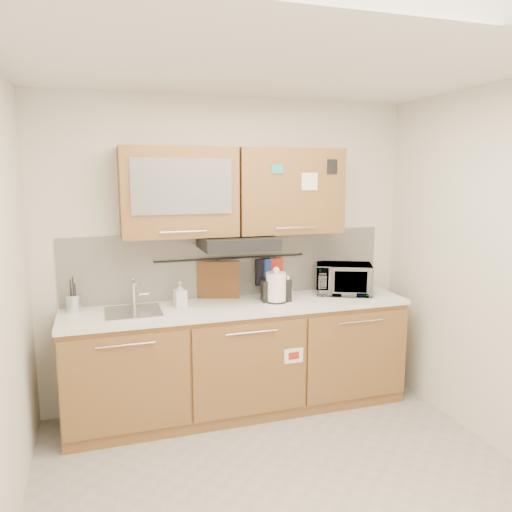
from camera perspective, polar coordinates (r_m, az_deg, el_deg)
floor at (r=3.45m, az=4.25°, el=-25.50°), size 3.20×3.20×0.00m
ceiling at (r=2.90m, az=4.93°, el=21.81°), size 3.20×3.20×0.00m
wall_back at (r=4.31m, az=-2.99°, el=0.39°), size 3.20×0.00×3.20m
base_cabinet at (r=4.26m, az=-1.81°, el=-12.20°), size 2.80×0.64×0.88m
countertop at (r=4.10m, az=-1.84°, el=-5.78°), size 2.82×0.62×0.04m
backsplash at (r=4.32m, az=-2.94°, el=-0.94°), size 2.80×0.02×0.56m
upper_cabinets at (r=4.09m, az=-2.49°, el=7.38°), size 1.82×0.37×0.70m
range_hood at (r=4.06m, az=-2.11°, el=1.54°), size 0.60×0.46×0.10m
sink at (r=3.98m, az=-13.83°, el=-6.19°), size 0.42×0.40×0.26m
utensil_rail at (r=4.27m, az=-2.82°, el=-0.24°), size 1.30×0.02×0.02m
utensil_crock at (r=4.09m, az=-20.09°, el=-5.09°), size 0.14×0.14×0.28m
kettle at (r=4.15m, az=2.32°, el=-3.65°), size 0.21×0.19×0.30m
toaster at (r=4.19m, az=2.30°, el=-3.88°), size 0.26×0.18×0.18m
microwave at (r=4.49m, az=9.98°, el=-2.58°), size 0.57×0.49×0.27m
soap_bottle at (r=4.04m, az=-8.65°, el=-4.34°), size 0.10×0.11×0.20m
cutting_board at (r=4.27m, az=-4.34°, el=-3.57°), size 0.35×0.13×0.45m
oven_mitt at (r=4.38m, az=1.54°, el=-1.64°), size 0.13×0.08×0.21m
dark_pouch at (r=4.36m, az=0.83°, el=-1.83°), size 0.15×0.08×0.23m
pot_holder at (r=4.39m, az=2.26°, el=-1.29°), size 0.13×0.03×0.16m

